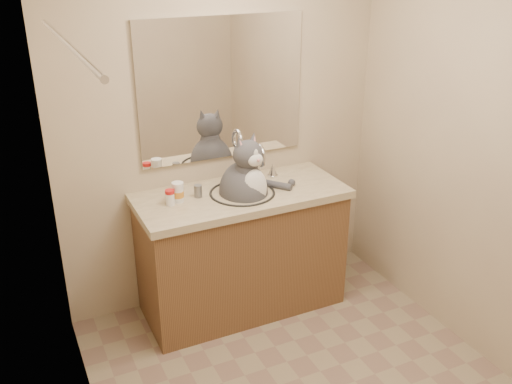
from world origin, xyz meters
TOP-DOWN VIEW (x-y plane):
  - room at (0.00, 0.00)m, footprint 2.22×2.52m
  - vanity at (0.00, 0.96)m, footprint 1.34×0.59m
  - mirror at (0.00, 1.24)m, footprint 1.10×0.02m
  - shower_curtain at (-1.05, 0.10)m, footprint 0.02×1.30m
  - cat at (0.02, 0.94)m, footprint 0.49×0.40m
  - pill_bottle_redcap at (-0.46, 0.97)m, footprint 0.06×0.06m
  - pill_bottle_orange at (-0.40, 1.00)m, footprint 0.09×0.09m
  - grey_canister at (-0.27, 1.01)m, footprint 0.05×0.05m

SIDE VIEW (x-z plane):
  - vanity at x=0.00m, z-range -0.12..1.00m
  - cat at x=0.02m, z-range 0.58..1.19m
  - grey_canister at x=-0.27m, z-range 0.85..0.93m
  - pill_bottle_redcap at x=-0.46m, z-range 0.85..0.95m
  - pill_bottle_orange at x=-0.40m, z-range 0.85..0.97m
  - shower_curtain at x=-1.05m, z-range 0.06..2.00m
  - room at x=0.00m, z-range -0.01..2.41m
  - mirror at x=0.00m, z-range 1.00..1.90m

